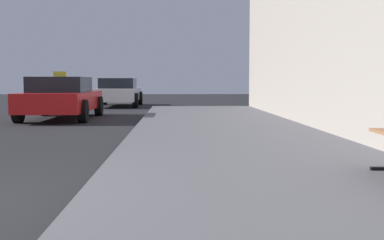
{
  "coord_description": "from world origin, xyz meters",
  "views": [
    {
      "loc": [
        2.87,
        -4.33,
        1.16
      ],
      "look_at": [
        3.09,
        2.05,
        0.66
      ],
      "focal_mm": 47.72,
      "sensor_mm": 36.0,
      "label": 1
    }
  ],
  "objects": [
    {
      "name": "sidewalk",
      "position": [
        4.0,
        0.0,
        0.07
      ],
      "size": [
        4.0,
        32.0,
        0.15
      ],
      "primitive_type": "cube",
      "color": "#5B5B60",
      "rests_on": "ground_plane"
    },
    {
      "name": "car_white",
      "position": [
        0.33,
        18.85,
        0.65
      ],
      "size": [
        1.93,
        4.54,
        1.27
      ],
      "color": "white",
      "rests_on": "ground_plane"
    },
    {
      "name": "car_red",
      "position": [
        -0.53,
        11.15,
        0.65
      ],
      "size": [
        1.99,
        4.53,
        1.43
      ],
      "color": "red",
      "rests_on": "ground_plane"
    }
  ]
}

